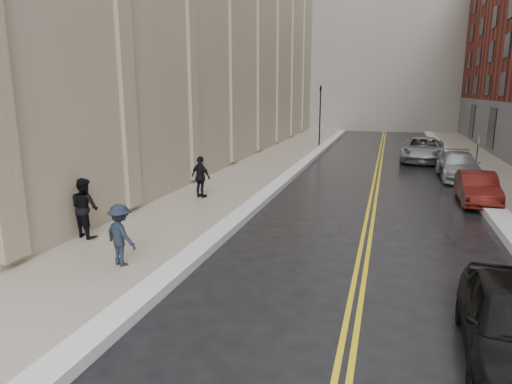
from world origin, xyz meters
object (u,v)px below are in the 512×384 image
Objects in this scene: car_maroon at (477,188)px; pedestrian_a at (85,208)px; pedestrian_b at (121,235)px; pedestrian_c at (201,177)px; car_silver_near at (459,166)px; car_silver_far at (423,149)px.

pedestrian_a is at bearing -144.92° from car_maroon.
pedestrian_b is at bearing 162.62° from pedestrian_a.
pedestrian_c is (-11.62, -2.85, 0.39)m from car_maroon.
car_maroon is at bearing -111.41° from pedestrian_b.
car_silver_near is 14.51m from pedestrian_c.
car_silver_far is 3.07× the size of pedestrian_a.
pedestrian_a is at bearing -113.75° from car_silver_far.
car_maroon is 12.15m from car_silver_far.
car_silver_far is at bearing 102.49° from car_silver_near.
pedestrian_b is 0.92× the size of pedestrian_c.
car_maroon is 2.23× the size of pedestrian_c.
car_maroon is at bearing -125.96° from pedestrian_a.
car_silver_far is at bearing 97.31° from car_maroon.
pedestrian_b is at bearing 119.73° from pedestrian_c.
car_silver_near is 0.84× the size of car_silver_far.
car_maroon is 0.69× the size of car_silver_far.
pedestrian_c is (-11.62, -8.68, 0.35)m from car_silver_near.
pedestrian_a reaches higher than car_silver_near.
car_silver_near is at bearing 90.25° from car_maroon.
pedestrian_a is 3.06m from pedestrian_b.
pedestrian_c is at bearing -119.32° from car_silver_far.
pedestrian_c reaches higher than pedestrian_b.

